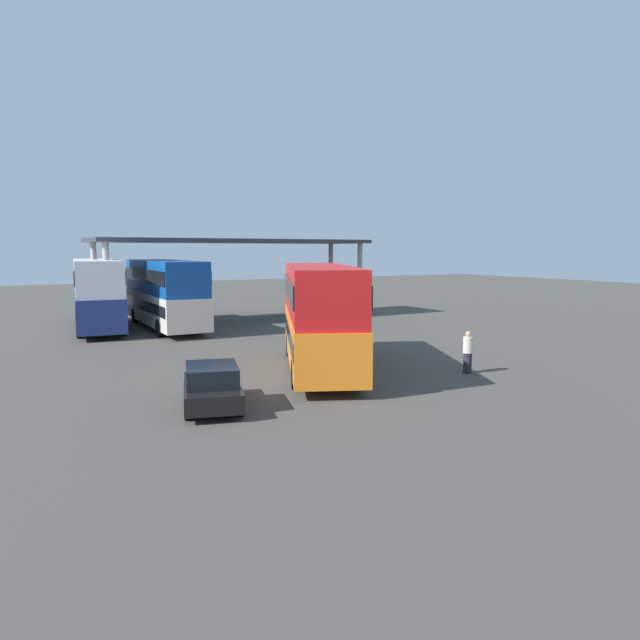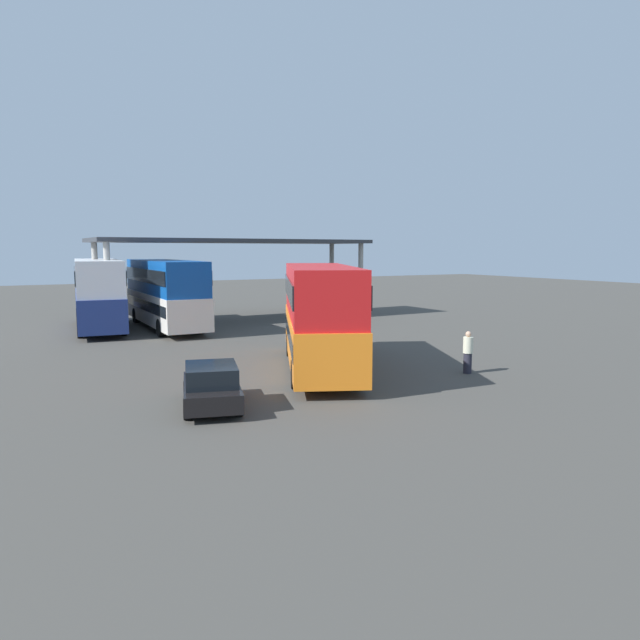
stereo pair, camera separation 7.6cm
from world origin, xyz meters
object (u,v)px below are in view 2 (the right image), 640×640
parked_hatchback (211,386)px  pedestrian_waiting (468,352)px  double_decker_near_canopy (98,291)px  double_decker_mid_row (165,291)px  double_decker_main (320,313)px

parked_hatchback → pedestrian_waiting: size_ratio=2.38×
double_decker_near_canopy → pedestrian_waiting: bearing=-146.3°
double_decker_near_canopy → pedestrian_waiting: double_decker_near_canopy is taller
double_decker_mid_row → pedestrian_waiting: (7.21, -18.66, -1.45)m
parked_hatchback → double_decker_mid_row: bearing=5.7°
parked_hatchback → double_decker_mid_row: (3.09, 18.78, 1.60)m
double_decker_main → double_decker_near_canopy: 17.80m
parked_hatchback → double_decker_near_canopy: bearing=16.7°
double_decker_mid_row → parked_hatchback: bearing=170.4°
parked_hatchback → double_decker_near_canopy: double_decker_near_canopy is taller
pedestrian_waiting → double_decker_mid_row: bearing=107.5°
double_decker_main → double_decker_mid_row: 15.52m
double_decker_near_canopy → parked_hatchback: bearing=-173.1°
double_decker_main → double_decker_near_canopy: bearing=43.7°
parked_hatchback → double_decker_mid_row: 19.10m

